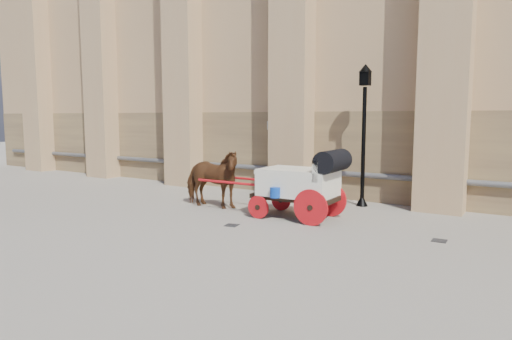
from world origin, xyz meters
The scene contains 6 objects.
ground centered at (0.00, 0.00, 0.00)m, with size 90.00×90.00×0.00m, color slate.
horse centered at (-2.13, 0.42, 0.91)m, with size 0.98×2.16×1.82m, color brown.
carriage centered at (0.97, 0.56, 1.05)m, with size 4.46×1.59×1.95m.
street_lamp centered at (1.76, 3.20, 2.37)m, with size 0.42×0.42×4.44m.
drain_grate_near centered at (-0.22, -1.17, 0.01)m, with size 0.32×0.32×0.01m, color black.
drain_grate_far centered at (4.65, 0.14, 0.01)m, with size 0.32×0.32×0.01m, color black.
Camera 1 is at (6.52, -10.69, 2.83)m, focal length 32.00 mm.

